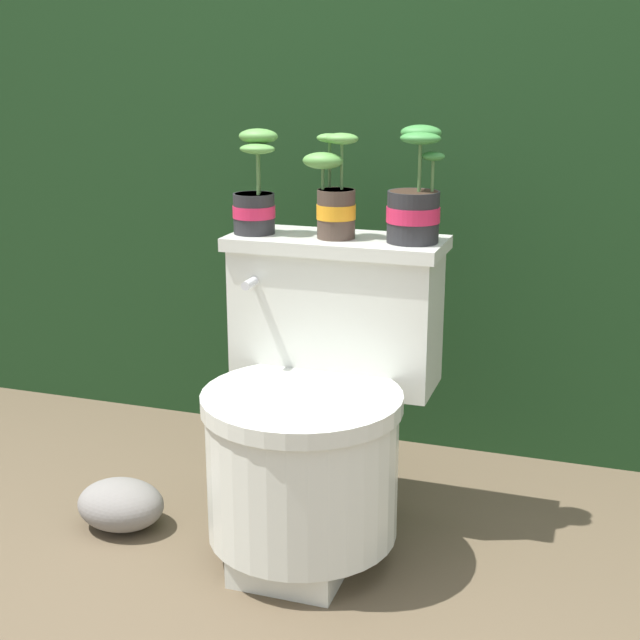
{
  "coord_description": "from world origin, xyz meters",
  "views": [
    {
      "loc": [
        0.51,
        -1.68,
        1.07
      ],
      "look_at": [
        -0.09,
        0.12,
        0.52
      ],
      "focal_mm": 50.0,
      "sensor_mm": 36.0,
      "label": 1
    }
  ],
  "objects_px": {
    "toilet": "(314,413)",
    "potted_plant_left": "(255,197)",
    "potted_plant_midleft": "(334,197)",
    "potted_plant_middle": "(414,203)",
    "garden_stone": "(121,504)"
  },
  "relations": [
    {
      "from": "toilet",
      "to": "garden_stone",
      "type": "height_order",
      "value": "toilet"
    },
    {
      "from": "potted_plant_midleft",
      "to": "garden_stone",
      "type": "bearing_deg",
      "value": -152.52
    },
    {
      "from": "toilet",
      "to": "potted_plant_left",
      "type": "relative_size",
      "value": 2.87
    },
    {
      "from": "potted_plant_midleft",
      "to": "garden_stone",
      "type": "relative_size",
      "value": 1.11
    },
    {
      "from": "potted_plant_middle",
      "to": "potted_plant_midleft",
      "type": "bearing_deg",
      "value": -177.14
    },
    {
      "from": "potted_plant_left",
      "to": "potted_plant_midleft",
      "type": "bearing_deg",
      "value": 1.41
    },
    {
      "from": "potted_plant_left",
      "to": "potted_plant_midleft",
      "type": "xyz_separation_m",
      "value": [
        0.19,
        0.0,
        0.01
      ]
    },
    {
      "from": "garden_stone",
      "to": "potted_plant_left",
      "type": "bearing_deg",
      "value": 41.29
    },
    {
      "from": "toilet",
      "to": "potted_plant_midleft",
      "type": "distance_m",
      "value": 0.49
    },
    {
      "from": "garden_stone",
      "to": "potted_plant_middle",
      "type": "bearing_deg",
      "value": 21.12
    },
    {
      "from": "toilet",
      "to": "potted_plant_middle",
      "type": "xyz_separation_m",
      "value": [
        0.18,
        0.15,
        0.46
      ]
    },
    {
      "from": "toilet",
      "to": "potted_plant_middle",
      "type": "distance_m",
      "value": 0.52
    },
    {
      "from": "toilet",
      "to": "potted_plant_midleft",
      "type": "relative_size",
      "value": 2.93
    },
    {
      "from": "potted_plant_left",
      "to": "potted_plant_middle",
      "type": "xyz_separation_m",
      "value": [
        0.37,
        0.01,
        0.0
      ]
    },
    {
      "from": "potted_plant_left",
      "to": "potted_plant_middle",
      "type": "relative_size",
      "value": 0.94
    }
  ]
}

